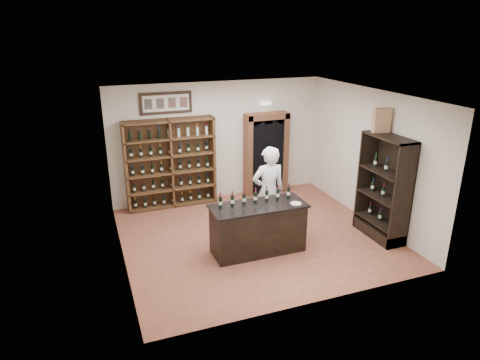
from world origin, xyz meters
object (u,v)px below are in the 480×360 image
(side_cabinet, at_px, (383,203))
(wine_shelf, at_px, (170,163))
(counter_bottle_0, at_px, (220,202))
(shopkeeper, at_px, (268,192))
(wine_crate, at_px, (382,120))
(tasting_counter, at_px, (258,229))

(side_cabinet, bearing_deg, wine_shelf, 139.79)
(counter_bottle_0, relative_size, shopkeeper, 0.15)
(wine_shelf, relative_size, counter_bottle_0, 7.33)
(counter_bottle_0, height_order, wine_crate, wine_crate)
(wine_shelf, bearing_deg, side_cabinet, -40.21)
(wine_shelf, xyz_separation_m, shopkeeper, (1.58, -2.33, -0.11))
(tasting_counter, bearing_deg, wine_shelf, 110.56)
(tasting_counter, bearing_deg, side_cabinet, -6.28)
(tasting_counter, distance_m, wine_crate, 3.35)
(wine_shelf, relative_size, shopkeeper, 1.12)
(wine_shelf, relative_size, side_cabinet, 1.00)
(tasting_counter, relative_size, wine_crate, 3.78)
(side_cabinet, xyz_separation_m, wine_crate, (-0.00, 0.34, 1.69))
(wine_shelf, xyz_separation_m, side_cabinet, (3.82, -3.23, -0.35))
(side_cabinet, relative_size, wine_crate, 4.42)
(side_cabinet, distance_m, shopkeeper, 2.43)
(wine_shelf, distance_m, wine_crate, 4.98)
(tasting_counter, xyz_separation_m, shopkeeper, (0.48, 0.60, 0.49))
(shopkeeper, height_order, wine_crate, wine_crate)
(wine_shelf, distance_m, counter_bottle_0, 2.81)
(counter_bottle_0, xyz_separation_m, shopkeeper, (1.20, 0.45, -0.12))
(side_cabinet, distance_m, wine_crate, 1.73)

